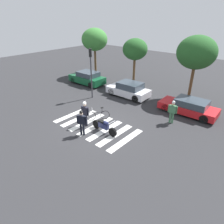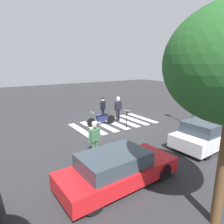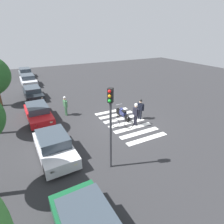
# 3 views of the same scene
# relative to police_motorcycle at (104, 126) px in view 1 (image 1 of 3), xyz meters

# --- Properties ---
(ground_plane) EXTENTS (60.00, 60.00, 0.00)m
(ground_plane) POSITION_rel_police_motorcycle_xyz_m (-0.99, 0.17, -0.45)
(ground_plane) COLOR #2B2B2D
(police_motorcycle) EXTENTS (2.18, 0.62, 1.03)m
(police_motorcycle) POSITION_rel_police_motorcycle_xyz_m (0.00, 0.00, 0.00)
(police_motorcycle) COLOR black
(police_motorcycle) RESTS_ON ground_plane
(leaning_bicycle) EXTENTS (1.13, 1.41, 1.02)m
(leaning_bicycle) POSITION_rel_police_motorcycle_xyz_m (-1.52, 0.96, -0.06)
(leaning_bicycle) COLOR black
(leaning_bicycle) RESTS_ON ground_plane
(officer_on_foot) EXTENTS (0.69, 0.25, 1.87)m
(officer_on_foot) POSITION_rel_police_motorcycle_xyz_m (-1.60, -0.23, 0.64)
(officer_on_foot) COLOR black
(officer_on_foot) RESTS_ON ground_plane
(officer_by_motorcycle) EXTENTS (0.60, 0.41, 1.79)m
(officer_by_motorcycle) POSITION_rel_police_motorcycle_xyz_m (-0.85, -1.20, 0.59)
(officer_by_motorcycle) COLOR black
(officer_by_motorcycle) RESTS_ON ground_plane
(pedestrian_bystander) EXTENTS (0.66, 0.28, 1.77)m
(pedestrian_bystander) POSITION_rel_police_motorcycle_xyz_m (2.83, 4.16, 0.57)
(pedestrian_bystander) COLOR #3F724C
(pedestrian_bystander) RESTS_ON ground_plane
(crosswalk_stripes) EXTENTS (5.85, 3.29, 0.01)m
(crosswalk_stripes) POSITION_rel_police_motorcycle_xyz_m (-0.99, 0.17, -0.45)
(crosswalk_stripes) COLOR silver
(crosswalk_stripes) RESTS_ON ground_plane
(car_green_compact) EXTENTS (4.20, 2.02, 1.42)m
(car_green_compact) POSITION_rel_police_motorcycle_xyz_m (-8.44, 6.24, 0.23)
(car_green_compact) COLOR black
(car_green_compact) RESTS_ON ground_plane
(car_white_van) EXTENTS (4.15, 2.00, 1.42)m
(car_white_van) POSITION_rel_police_motorcycle_xyz_m (-2.67, 6.27, 0.23)
(car_white_van) COLOR black
(car_white_van) RESTS_ON ground_plane
(car_red_convertible) EXTENTS (4.51, 1.97, 1.25)m
(car_red_convertible) POSITION_rel_police_motorcycle_xyz_m (3.16, 6.44, 0.15)
(car_red_convertible) COLOR black
(car_red_convertible) RESTS_ON ground_plane
(traffic_light_pole) EXTENTS (0.34, 0.34, 4.52)m
(traffic_light_pole) POSITION_rel_police_motorcycle_xyz_m (-5.09, 3.76, 2.56)
(traffic_light_pole) COLOR #38383D
(traffic_light_pole) RESTS_ON ground_plane
(street_tree_near) EXTENTS (3.11, 3.11, 5.68)m
(street_tree_near) POSITION_rel_police_motorcycle_xyz_m (-10.34, 9.43, 3.88)
(street_tree_near) COLOR brown
(street_tree_near) RESTS_ON ground_plane
(street_tree_mid) EXTENTS (2.59, 2.59, 4.95)m
(street_tree_mid) POSITION_rel_police_motorcycle_xyz_m (-4.36, 9.43, 3.37)
(street_tree_mid) COLOR brown
(street_tree_mid) RESTS_ON ground_plane
(street_tree_far) EXTENTS (3.32, 3.32, 5.68)m
(street_tree_far) POSITION_rel_police_motorcycle_xyz_m (1.97, 9.43, 3.79)
(street_tree_far) COLOR brown
(street_tree_far) RESTS_ON ground_plane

